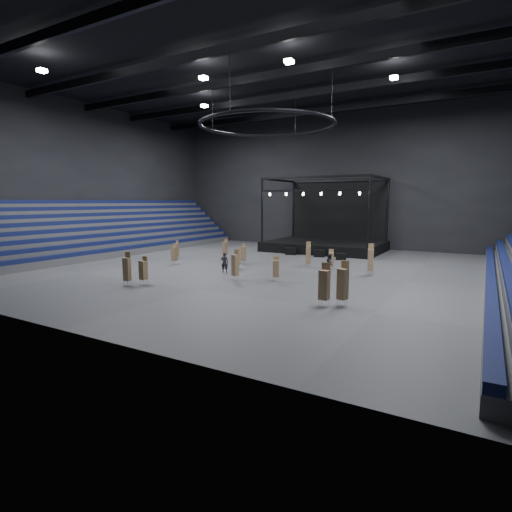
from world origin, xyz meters
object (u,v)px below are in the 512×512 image
Objects in this scene: stage at (327,239)px; chair_stack_12 at (237,258)px; chair_stack_6 at (324,284)px; chair_stack_9 at (371,259)px; chair_stack_10 at (143,270)px; crew_member at (330,264)px; chair_stack_4 at (176,250)px; chair_stack_7 at (243,253)px; chair_stack_11 at (276,268)px; chair_stack_13 at (127,269)px; chair_stack_5 at (235,265)px; chair_stack_3 at (174,253)px; chair_stack_1 at (308,254)px; chair_stack_2 at (343,283)px; flight_case_mid at (319,253)px; man_center at (225,262)px; flight_case_right at (341,257)px; chair_stack_0 at (225,248)px; chair_stack_8 at (331,259)px; flight_case_left at (291,251)px.

chair_stack_12 is at bearing -97.05° from stage.
chair_stack_6 is 0.98× the size of chair_stack_9.
crew_member is (10.59, 11.41, -0.27)m from chair_stack_10.
chair_stack_9 is at bearing -76.73° from crew_member.
chair_stack_7 is at bearing 17.79° from chair_stack_4.
chair_stack_11 is at bearing 152.87° from crew_member.
chair_stack_13 is at bearing -173.16° from chair_stack_6.
chair_stack_10 is (-5.02, -4.93, -0.10)m from chair_stack_5.
chair_stack_7 is at bearing 85.22° from chair_stack_10.
chair_stack_3 is 20.13m from chair_stack_6.
chair_stack_3 is 6.83m from chair_stack_12.
chair_stack_3 is at bearing -176.50° from chair_stack_1.
chair_stack_2 reaches higher than chair_stack_12.
flight_case_mid is 0.46× the size of chair_stack_9.
man_center is (2.32, 7.37, -0.25)m from chair_stack_10.
flight_case_right is 0.43× the size of chair_stack_13.
chair_stack_3 is at bearing 96.58° from chair_stack_13.
chair_stack_5 is at bearing -88.68° from stage.
chair_stack_10 is (-14.06, -0.66, -0.24)m from chair_stack_6.
chair_stack_5 is 8.36m from chair_stack_7.
stage reaches higher than flight_case_mid.
chair_stack_5 reaches higher than flight_case_mid.
man_center is at bearing 144.41° from chair_stack_11.
chair_stack_0 reaches higher than chair_stack_3.
flight_case_right is (2.85, -0.98, -0.05)m from flight_case_mid.
chair_stack_10 is (-14.97, -1.32, -0.27)m from chair_stack_2.
chair_stack_10 is at bearing -161.18° from chair_stack_2.
chair_stack_5 is 9.75m from chair_stack_8.
stage is 5.11× the size of chair_stack_2.
chair_stack_8 is at bearing -45.39° from flight_case_left.
flight_case_left is 0.63× the size of chair_stack_11.
chair_stack_2 is 23.99m from chair_stack_4.
flight_case_right is at bearing 110.85° from chair_stack_9.
chair_stack_7 reaches higher than man_center.
chair_stack_4 is at bearing -133.52° from flight_case_left.
flight_case_mid is 1.15× the size of flight_case_right.
flight_case_left is 0.58× the size of chair_stack_10.
flight_case_right is at bearing -139.63° from man_center.
chair_stack_9 is at bearing 109.64° from chair_stack_2.
chair_stack_9 reaches higher than chair_stack_5.
chair_stack_1 is at bearing 71.53° from chair_stack_11.
chair_stack_12 is (4.84, -5.06, -0.16)m from chair_stack_0.
chair_stack_7 reaches higher than chair_stack_12.
crew_member is at bearing -69.14° from stage.
stage is 5.28× the size of chair_stack_6.
flight_case_right is 0.61× the size of man_center.
chair_stack_2 is 1.03× the size of chair_stack_6.
chair_stack_3 is 1.22× the size of crew_member.
chair_stack_9 is (-1.13, 11.03, -0.04)m from chair_stack_2.
chair_stack_11 is 6.82m from chair_stack_12.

